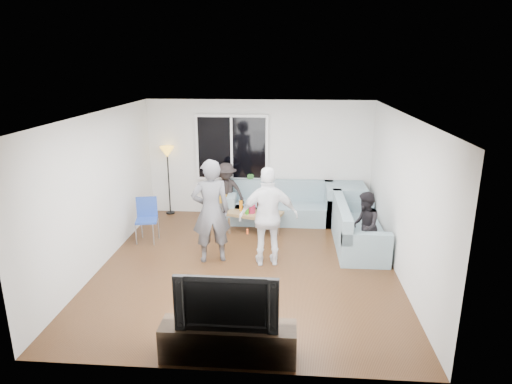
# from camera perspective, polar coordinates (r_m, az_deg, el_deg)

# --- Properties ---
(floor) EXTENTS (5.00, 5.50, 0.04)m
(floor) POSITION_cam_1_polar(r_m,az_deg,el_deg) (7.79, -1.09, -9.53)
(floor) COLOR #56351C
(floor) RESTS_ON ground
(ceiling) EXTENTS (5.00, 5.50, 0.04)m
(ceiling) POSITION_cam_1_polar(r_m,az_deg,el_deg) (7.04, -1.21, 10.16)
(ceiling) COLOR white
(ceiling) RESTS_ON ground
(wall_back) EXTENTS (5.00, 0.04, 2.60)m
(wall_back) POSITION_cam_1_polar(r_m,az_deg,el_deg) (9.98, 0.39, 4.36)
(wall_back) COLOR silver
(wall_back) RESTS_ON ground
(wall_front) EXTENTS (5.00, 0.04, 2.60)m
(wall_front) POSITION_cam_1_polar(r_m,az_deg,el_deg) (4.74, -4.41, -9.79)
(wall_front) COLOR silver
(wall_front) RESTS_ON ground
(wall_left) EXTENTS (0.04, 5.50, 2.60)m
(wall_left) POSITION_cam_1_polar(r_m,az_deg,el_deg) (7.95, -19.53, 0.23)
(wall_left) COLOR silver
(wall_left) RESTS_ON ground
(wall_right) EXTENTS (0.04, 5.50, 2.60)m
(wall_right) POSITION_cam_1_polar(r_m,az_deg,el_deg) (7.50, 18.38, -0.60)
(wall_right) COLOR silver
(wall_right) RESTS_ON ground
(window_frame) EXTENTS (1.62, 0.06, 1.47)m
(window_frame) POSITION_cam_1_polar(r_m,az_deg,el_deg) (9.92, -3.12, 5.73)
(window_frame) COLOR white
(window_frame) RESTS_ON wall_back
(window_glass) EXTENTS (1.50, 0.02, 1.35)m
(window_glass) POSITION_cam_1_polar(r_m,az_deg,el_deg) (9.88, -3.15, 5.68)
(window_glass) COLOR black
(window_glass) RESTS_ON window_frame
(window_mullion) EXTENTS (0.05, 0.03, 1.35)m
(window_mullion) POSITION_cam_1_polar(r_m,az_deg,el_deg) (9.87, -3.16, 5.67)
(window_mullion) COLOR white
(window_mullion) RESTS_ON window_frame
(radiator) EXTENTS (1.30, 0.12, 0.62)m
(radiator) POSITION_cam_1_polar(r_m,az_deg,el_deg) (10.18, -3.04, -1.19)
(radiator) COLOR silver
(radiator) RESTS_ON floor
(potted_plant) EXTENTS (0.24, 0.21, 0.37)m
(potted_plant) POSITION_cam_1_polar(r_m,az_deg,el_deg) (9.97, -0.83, 1.42)
(potted_plant) COLOR #35702D
(potted_plant) RESTS_ON radiator
(vase) EXTENTS (0.19, 0.19, 0.16)m
(vase) POSITION_cam_1_polar(r_m,az_deg,el_deg) (10.10, -5.38, 0.92)
(vase) COLOR white
(vase) RESTS_ON radiator
(sofa_back_section) EXTENTS (2.30, 0.85, 0.85)m
(sofa_back_section) POSITION_cam_1_polar(r_m,az_deg,el_deg) (9.71, 3.20, -1.37)
(sofa_back_section) COLOR gray
(sofa_back_section) RESTS_ON floor
(sofa_right_section) EXTENTS (2.00, 0.85, 0.85)m
(sofa_right_section) POSITION_cam_1_polar(r_m,az_deg,el_deg) (8.61, 13.09, -4.16)
(sofa_right_section) COLOR gray
(sofa_right_section) RESTS_ON floor
(sofa_corner) EXTENTS (0.85, 0.85, 0.85)m
(sofa_corner) POSITION_cam_1_polar(r_m,az_deg,el_deg) (9.78, 11.35, -1.54)
(sofa_corner) COLOR gray
(sofa_corner) RESTS_ON floor
(cushion_yellow) EXTENTS (0.46, 0.42, 0.14)m
(cushion_yellow) POSITION_cam_1_polar(r_m,az_deg,el_deg) (9.76, -4.09, -0.76)
(cushion_yellow) COLOR #C5851C
(cushion_yellow) RESTS_ON sofa_back_section
(cushion_red) EXTENTS (0.41, 0.36, 0.13)m
(cushion_red) POSITION_cam_1_polar(r_m,az_deg,el_deg) (9.75, 1.64, -0.75)
(cushion_red) COLOR maroon
(cushion_red) RESTS_ON sofa_back_section
(coffee_table) EXTENTS (1.24, 0.93, 0.40)m
(coffee_table) POSITION_cam_1_polar(r_m,az_deg,el_deg) (9.23, -0.19, -3.77)
(coffee_table) COLOR #A1864E
(coffee_table) RESTS_ON floor
(pitcher) EXTENTS (0.17, 0.17, 0.17)m
(pitcher) POSITION_cam_1_polar(r_m,az_deg,el_deg) (9.10, -0.61, -2.18)
(pitcher) COLOR maroon
(pitcher) RESTS_ON coffee_table
(side_chair) EXTENTS (0.48, 0.48, 0.86)m
(side_chair) POSITION_cam_1_polar(r_m,az_deg,el_deg) (8.85, -13.89, -3.61)
(side_chair) COLOR #23419B
(side_chair) RESTS_ON floor
(floor_lamp) EXTENTS (0.32, 0.32, 1.56)m
(floor_lamp) POSITION_cam_1_polar(r_m,az_deg,el_deg) (10.28, -11.17, 1.42)
(floor_lamp) COLOR gold
(floor_lamp) RESTS_ON floor
(player_left) EXTENTS (0.77, 0.61, 1.83)m
(player_left) POSITION_cam_1_polar(r_m,az_deg,el_deg) (7.66, -5.82, -2.49)
(player_left) COLOR #505055
(player_left) RESTS_ON floor
(player_right) EXTENTS (1.06, 0.57, 1.73)m
(player_right) POSITION_cam_1_polar(r_m,az_deg,el_deg) (7.52, 1.63, -3.20)
(player_right) COLOR white
(player_right) RESTS_ON floor
(spectator_right) EXTENTS (0.52, 0.64, 1.24)m
(spectator_right) POSITION_cam_1_polar(r_m,az_deg,el_deg) (8.01, 13.77, -4.32)
(spectator_right) COLOR black
(spectator_right) RESTS_ON floor
(spectator_back) EXTENTS (0.92, 0.65, 1.28)m
(spectator_back) POSITION_cam_1_polar(r_m,az_deg,el_deg) (9.76, -3.81, 0.06)
(spectator_back) COLOR black
(spectator_back) RESTS_ON floor
(tv_console) EXTENTS (1.60, 0.40, 0.44)m
(tv_console) POSITION_cam_1_polar(r_m,az_deg,el_deg) (5.52, -3.58, -18.65)
(tv_console) COLOR #332519
(tv_console) RESTS_ON floor
(television) EXTENTS (1.19, 0.16, 0.68)m
(television) POSITION_cam_1_polar(r_m,az_deg,el_deg) (5.22, -3.69, -13.60)
(television) COLOR black
(television) RESTS_ON tv_console
(bottle_c) EXTENTS (0.07, 0.07, 0.18)m
(bottle_c) POSITION_cam_1_polar(r_m,az_deg,el_deg) (9.32, 0.35, -1.69)
(bottle_c) COLOR black
(bottle_c) RESTS_ON coffee_table
(bottle_b) EXTENTS (0.08, 0.08, 0.22)m
(bottle_b) POSITION_cam_1_polar(r_m,az_deg,el_deg) (9.02, -1.17, -2.20)
(bottle_b) COLOR #298518
(bottle_b) RESTS_ON coffee_table
(bottle_a) EXTENTS (0.07, 0.07, 0.22)m
(bottle_a) POSITION_cam_1_polar(r_m,az_deg,el_deg) (9.21, -1.95, -1.79)
(bottle_a) COLOR orange
(bottle_a) RESTS_ON coffee_table
(bottle_e) EXTENTS (0.07, 0.07, 0.21)m
(bottle_e) POSITION_cam_1_polar(r_m,az_deg,el_deg) (9.22, 2.26, -1.81)
(bottle_e) COLOR black
(bottle_e) RESTS_ON coffee_table
(bottle_d) EXTENTS (0.07, 0.07, 0.25)m
(bottle_d) POSITION_cam_1_polar(r_m,az_deg,el_deg) (9.01, 1.40, -2.10)
(bottle_d) COLOR orange
(bottle_d) RESTS_ON coffee_table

